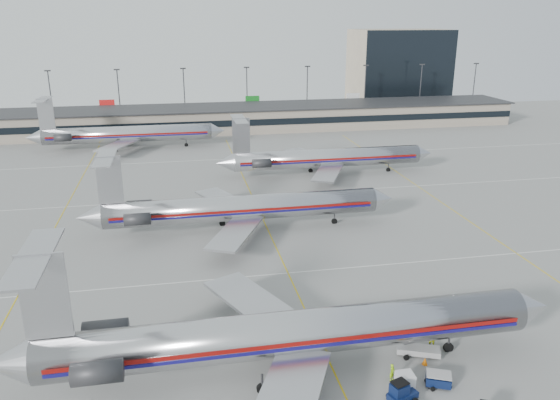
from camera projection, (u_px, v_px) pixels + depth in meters
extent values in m
plane|color=gray|center=(308.00, 316.00, 55.29)|extent=(260.00, 260.00, 0.00)
cube|color=silver|center=(288.00, 273.00, 64.59)|extent=(160.00, 0.15, 0.02)
cube|color=gray|center=(221.00, 119.00, 145.54)|extent=(160.00, 16.00, 6.00)
cube|color=black|center=(224.00, 124.00, 137.94)|extent=(160.00, 0.20, 1.60)
cube|color=#2D2D30|center=(221.00, 107.00, 144.55)|extent=(162.00, 17.00, 0.30)
cylinder|color=#38383D|center=(51.00, 99.00, 149.02)|extent=(0.30, 0.30, 15.00)
cube|color=#2D2D30|center=(47.00, 71.00, 146.60)|extent=(1.60, 0.40, 0.35)
cylinder|color=#38383D|center=(119.00, 97.00, 152.27)|extent=(0.30, 0.30, 15.00)
cube|color=#2D2D30|center=(117.00, 70.00, 149.85)|extent=(1.60, 0.40, 0.35)
cylinder|color=#38383D|center=(184.00, 96.00, 155.51)|extent=(0.30, 0.30, 15.00)
cube|color=#2D2D30|center=(183.00, 68.00, 153.09)|extent=(1.60, 0.40, 0.35)
cylinder|color=#38383D|center=(247.00, 94.00, 158.76)|extent=(0.30, 0.30, 15.00)
cube|color=#2D2D30|center=(247.00, 67.00, 156.34)|extent=(1.60, 0.40, 0.35)
cylinder|color=#38383D|center=(307.00, 93.00, 162.00)|extent=(0.30, 0.30, 15.00)
cube|color=#2D2D30|center=(307.00, 66.00, 159.58)|extent=(1.60, 0.40, 0.35)
cylinder|color=#38383D|center=(365.00, 91.00, 165.25)|extent=(0.30, 0.30, 15.00)
cube|color=#2D2D30|center=(366.00, 65.00, 162.82)|extent=(1.60, 0.40, 0.35)
cylinder|color=#38383D|center=(420.00, 90.00, 168.49)|extent=(0.30, 0.30, 15.00)
cube|color=#2D2D30|center=(422.00, 64.00, 166.07)|extent=(1.60, 0.40, 0.35)
cylinder|color=#38383D|center=(474.00, 88.00, 171.73)|extent=(0.30, 0.30, 15.00)
cube|color=#2D2D30|center=(476.00, 64.00, 169.31)|extent=(1.60, 0.40, 0.35)
cube|color=tan|center=(398.00, 69.00, 181.61)|extent=(30.00, 20.00, 25.00)
cylinder|color=#B9B9BD|center=(293.00, 333.00, 45.79)|extent=(41.19, 3.81, 3.81)
cone|color=#B9B9BD|center=(531.00, 308.00, 49.80)|extent=(3.29, 3.81, 3.81)
cone|color=#B0B0B5|center=(7.00, 364.00, 41.75)|extent=(3.71, 3.81, 3.81)
cube|color=maroon|center=(298.00, 344.00, 43.96)|extent=(39.13, 0.05, 0.36)
cube|color=#120D60|center=(298.00, 348.00, 44.09)|extent=(39.13, 0.05, 0.29)
cube|color=#B0B0B5|center=(256.00, 304.00, 52.46)|extent=(9.58, 13.96, 0.33)
cube|color=#B0B0B5|center=(45.00, 297.00, 40.64)|extent=(3.50, 0.26, 7.00)
cube|color=#B0B0B5|center=(34.00, 257.00, 39.53)|extent=(2.47, 10.81, 0.19)
cylinder|color=#2D2D30|center=(106.00, 330.00, 45.64)|extent=(3.71, 1.75, 1.75)
cylinder|color=#2D2D30|center=(97.00, 373.00, 40.18)|extent=(3.71, 1.75, 1.75)
cylinder|color=#2D2D30|center=(449.00, 343.00, 49.27)|extent=(0.21, 0.21, 1.70)
cylinder|color=#2D2D30|center=(262.00, 383.00, 43.82)|extent=(0.21, 0.21, 1.70)
cylinder|color=#2D2D30|center=(253.00, 349.00, 48.41)|extent=(0.21, 0.21, 1.70)
cylinder|color=black|center=(448.00, 347.00, 49.43)|extent=(0.93, 0.31, 0.93)
cylinder|color=#B9B9BD|center=(243.00, 208.00, 76.68)|extent=(38.24, 3.54, 3.54)
cone|color=#B9B9BD|center=(382.00, 199.00, 80.40)|extent=(3.06, 3.54, 3.54)
cone|color=#B0B0B5|center=(89.00, 217.00, 72.92)|extent=(3.44, 3.54, 3.54)
cube|color=maroon|center=(245.00, 211.00, 74.98)|extent=(36.32, 0.05, 0.33)
cube|color=#120D60|center=(245.00, 213.00, 75.10)|extent=(36.32, 0.05, 0.27)
cube|color=#B0B0B5|center=(226.00, 200.00, 82.86)|extent=(8.89, 12.96, 0.31)
cube|color=#B0B0B5|center=(236.00, 232.00, 70.41)|extent=(8.89, 12.96, 0.31)
cube|color=#B0B0B5|center=(110.00, 180.00, 71.89)|extent=(3.25, 0.24, 6.50)
cube|color=#B0B0B5|center=(105.00, 158.00, 70.87)|extent=(2.29, 10.04, 0.17)
cylinder|color=#2D2D30|center=(140.00, 206.00, 76.54)|extent=(3.44, 1.62, 1.62)
cylinder|color=#2D2D30|center=(138.00, 219.00, 71.47)|extent=(3.44, 1.62, 1.62)
cylinder|color=#2D2D30|center=(334.00, 218.00, 79.90)|extent=(0.19, 0.19, 1.58)
cylinder|color=#2D2D30|center=(225.00, 232.00, 74.84)|extent=(0.19, 0.19, 1.58)
cylinder|color=#2D2D30|center=(222.00, 220.00, 79.11)|extent=(0.19, 0.19, 1.58)
cylinder|color=black|center=(334.00, 221.00, 80.05)|extent=(0.86, 0.29, 0.86)
cylinder|color=#B9B9BD|center=(328.00, 158.00, 103.90)|extent=(36.00, 3.50, 3.50)
cone|color=#B9B9BD|center=(424.00, 153.00, 107.42)|extent=(3.03, 3.50, 3.50)
cone|color=#B0B0B5|center=(225.00, 163.00, 100.35)|extent=(3.41, 3.50, 3.50)
cube|color=maroon|center=(331.00, 159.00, 102.22)|extent=(34.20, 0.05, 0.33)
cube|color=#120D60|center=(331.00, 161.00, 102.34)|extent=(34.20, 0.05, 0.27)
cube|color=#B0B0B5|center=(310.00, 155.00, 110.03)|extent=(8.81, 12.84, 0.30)
cube|color=#B0B0B5|center=(328.00, 172.00, 97.69)|extent=(8.81, 12.84, 0.30)
cube|color=#B0B0B5|center=(241.00, 136.00, 99.33)|extent=(3.22, 0.24, 6.44)
cube|color=#B0B0B5|center=(239.00, 119.00, 98.31)|extent=(2.27, 9.95, 0.17)
cylinder|color=#2D2D30|center=(257.00, 156.00, 103.93)|extent=(3.41, 1.61, 1.61)
cylinder|color=#2D2D30|center=(262.00, 163.00, 98.91)|extent=(3.41, 1.61, 1.61)
cylinder|color=#2D2D30|center=(388.00, 168.00, 106.93)|extent=(0.19, 0.19, 1.56)
cylinder|color=#2D2D30|center=(316.00, 175.00, 102.08)|extent=(0.19, 0.19, 1.56)
cylinder|color=#2D2D30|center=(311.00, 168.00, 106.31)|extent=(0.19, 0.19, 1.56)
cylinder|color=black|center=(388.00, 170.00, 107.07)|extent=(0.85, 0.28, 0.85)
cylinder|color=#B9B9BD|center=(129.00, 134.00, 124.46)|extent=(37.43, 3.64, 3.64)
cone|color=#B9B9BD|center=(218.00, 131.00, 128.11)|extent=(3.15, 3.64, 3.64)
cone|color=#B0B0B5|center=(34.00, 138.00, 120.76)|extent=(3.55, 3.64, 3.64)
cube|color=maroon|center=(128.00, 135.00, 122.70)|extent=(35.56, 0.05, 0.34)
cube|color=#120D60|center=(128.00, 137.00, 122.83)|extent=(35.56, 0.05, 0.28)
cube|color=#B0B0B5|center=(123.00, 133.00, 130.83)|extent=(9.16, 13.35, 0.32)
cube|color=#B0B0B5|center=(118.00, 145.00, 118.00)|extent=(9.16, 13.35, 0.32)
cube|color=#B0B0B5|center=(46.00, 114.00, 119.70)|extent=(3.35, 0.25, 6.70)
cube|color=#B0B0B5|center=(42.00, 99.00, 118.65)|extent=(2.36, 10.34, 0.18)
cylinder|color=#2D2D30|center=(67.00, 133.00, 124.49)|extent=(3.55, 1.67, 1.67)
cylinder|color=#2D2D30|center=(63.00, 138.00, 119.27)|extent=(3.55, 1.67, 1.67)
cylinder|color=#2D2D30|center=(186.00, 143.00, 127.60)|extent=(0.20, 0.20, 1.63)
cylinder|color=#2D2D30|center=(116.00, 148.00, 122.56)|extent=(0.20, 0.20, 1.63)
cylinder|color=#2D2D30|center=(117.00, 144.00, 126.96)|extent=(0.20, 0.20, 1.63)
cylinder|color=black|center=(186.00, 145.00, 127.75)|extent=(0.89, 0.30, 0.89)
cube|color=#0A163B|center=(301.00, 390.00, 43.42)|extent=(2.34, 1.25, 0.52)
cube|color=#0A163B|center=(297.00, 384.00, 43.16)|extent=(1.30, 1.10, 0.94)
cube|color=black|center=(297.00, 378.00, 42.96)|extent=(1.24, 1.04, 0.08)
cylinder|color=black|center=(310.00, 388.00, 44.14)|extent=(0.58, 0.19, 0.58)
cylinder|color=black|center=(313.00, 396.00, 43.17)|extent=(0.58, 0.19, 0.58)
cylinder|color=black|center=(289.00, 390.00, 43.84)|extent=(0.58, 0.19, 0.58)
cylinder|color=black|center=(292.00, 399.00, 42.87)|extent=(0.58, 0.19, 0.58)
cube|color=#0A163B|center=(403.00, 396.00, 42.78)|extent=(2.59, 1.86, 0.53)
cube|color=#0A163B|center=(399.00, 389.00, 42.52)|extent=(1.55, 1.42, 0.96)
cube|color=black|center=(400.00, 383.00, 42.32)|extent=(1.48, 1.35, 0.09)
cylinder|color=black|center=(410.00, 393.00, 43.52)|extent=(0.60, 0.19, 0.60)
cylinder|color=black|center=(390.00, 396.00, 43.21)|extent=(0.60, 0.19, 0.60)
cube|color=#0A163B|center=(438.00, 380.00, 44.69)|extent=(2.38, 2.06, 0.73)
cube|color=#9B9B9B|center=(439.00, 374.00, 44.52)|extent=(2.38, 2.06, 0.06)
cylinder|color=black|center=(443.00, 378.00, 45.48)|extent=(0.38, 0.15, 0.38)
cylinder|color=black|center=(450.00, 387.00, 44.40)|extent=(0.38, 0.15, 0.38)
cylinder|color=black|center=(427.00, 380.00, 45.21)|extent=(0.38, 0.15, 0.38)
cylinder|color=black|center=(433.00, 389.00, 44.14)|extent=(0.38, 0.15, 0.38)
cube|color=#2D2D30|center=(404.00, 389.00, 44.09)|extent=(1.62, 1.36, 0.27)
cube|color=silver|center=(405.00, 381.00, 43.83)|extent=(1.35, 1.27, 1.34)
cylinder|color=black|center=(409.00, 385.00, 44.74)|extent=(0.21, 0.11, 0.21)
cylinder|color=black|center=(414.00, 394.00, 43.74)|extent=(0.21, 0.11, 0.21)
cylinder|color=black|center=(394.00, 387.00, 44.51)|extent=(0.21, 0.11, 0.21)
cylinder|color=black|center=(400.00, 396.00, 43.52)|extent=(0.21, 0.11, 0.21)
cube|color=#9B9B9B|center=(418.00, 350.00, 48.84)|extent=(4.03, 2.67, 0.53)
cube|color=#2D2D30|center=(426.00, 338.00, 48.57)|extent=(3.93, 2.30, 1.36)
cylinder|color=black|center=(429.00, 347.00, 49.69)|extent=(0.53, 0.17, 0.53)
cylinder|color=black|center=(435.00, 354.00, 48.61)|extent=(0.53, 0.17, 0.53)
cylinder|color=black|center=(401.00, 350.00, 49.20)|extent=(0.53, 0.17, 0.53)
cylinder|color=black|center=(406.00, 358.00, 48.12)|extent=(0.53, 0.17, 0.53)
imported|color=#A2E115|center=(392.00, 372.00, 45.34)|extent=(0.65, 0.62, 1.50)
imported|color=#B4C412|center=(432.00, 339.00, 49.68)|extent=(1.14, 1.14, 1.86)
cone|color=#E16307|center=(425.00, 361.00, 47.49)|extent=(0.64, 0.64, 0.67)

